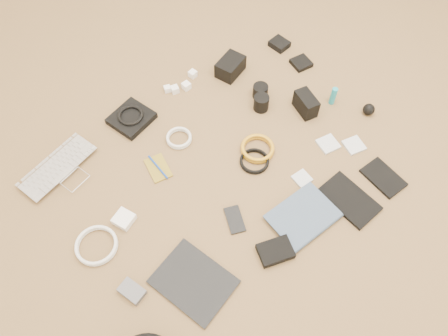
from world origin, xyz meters
TOP-DOWN VIEW (x-y plane):
  - laptop at (-0.52, 0.39)m, footprint 0.37×0.30m
  - headphone_pouch at (-0.16, 0.46)m, footprint 0.20×0.19m
  - headphones at (-0.16, 0.46)m, footprint 0.15×0.15m
  - charger_a at (0.08, 0.49)m, footprint 0.04×0.04m
  - charger_b at (0.06, 0.51)m, footprint 0.04×0.04m
  - charger_c at (0.20, 0.52)m, footprint 0.04×0.04m
  - charger_d at (0.14, 0.47)m, footprint 0.04×0.04m
  - dslr_camera at (0.36, 0.43)m, footprint 0.16×0.13m
  - lens_pouch at (0.66, 0.42)m, footprint 0.09×0.09m
  - notebook_olive at (-0.21, 0.18)m, footprint 0.10×0.14m
  - pen_blue at (-0.21, 0.18)m, footprint 0.01×0.14m
  - cable_white_a at (-0.06, 0.25)m, footprint 0.14×0.14m
  - lens_a at (0.33, 0.17)m, footprint 0.09×0.09m
  - lens_b at (0.37, 0.23)m, footprint 0.09×0.09m
  - card_reader at (0.66, 0.26)m, footprint 0.10×0.10m
  - power_brick at (-0.44, 0.07)m, footprint 0.09×0.09m
  - cable_white_b at (-0.57, 0.04)m, footprint 0.18×0.18m
  - cable_black at (0.12, -0.03)m, footprint 0.15×0.15m
  - cable_yellow at (0.17, 0.00)m, footprint 0.16×0.16m
  - flash at (0.48, 0.04)m, footprint 0.09×0.13m
  - lens_cleaner at (0.60, 0.00)m, footprint 0.03×0.03m
  - battery_charger at (-0.56, -0.19)m, footprint 0.08×0.10m
  - tablet at (-0.37, -0.29)m, footprint 0.26×0.31m
  - phone at (-0.10, -0.19)m, footprint 0.10×0.13m
  - filter_case_left at (0.22, -0.21)m, footprint 0.07×0.07m
  - filter_case_mid at (0.42, -0.16)m, footprint 0.09×0.09m
  - filter_case_right at (0.51, -0.23)m, footprint 0.09×0.09m
  - air_blower at (0.68, -0.14)m, footprint 0.07×0.07m
  - drive_case at (-0.07, -0.38)m, footprint 0.14×0.12m
  - paperback at (0.11, -0.43)m, footprint 0.25×0.18m
  - notebook_black_a at (0.30, -0.40)m, footprint 0.15×0.23m
  - notebook_black_b at (0.48, -0.41)m, footprint 0.11×0.17m

SIDE VIEW (x-z plane):
  - notebook_olive at x=-0.21m, z-range 0.00..0.01m
  - phone at x=-0.10m, z-range 0.00..0.01m
  - filter_case_left at x=0.22m, z-range 0.00..0.01m
  - filter_case_right at x=0.51m, z-range 0.00..0.01m
  - cable_black at x=0.12m, z-range 0.00..0.01m
  - filter_case_mid at x=0.42m, z-range 0.00..0.01m
  - tablet at x=-0.37m, z-range 0.00..0.01m
  - cable_white_a at x=-0.06m, z-range 0.00..0.01m
  - cable_white_b at x=-0.57m, z-range 0.00..0.01m
  - notebook_black_b at x=0.48m, z-range 0.00..0.01m
  - notebook_black_a at x=0.30m, z-range 0.00..0.02m
  - cable_yellow at x=0.17m, z-range 0.00..0.02m
  - card_reader at x=0.66m, z-range 0.00..0.02m
  - pen_blue at x=-0.21m, z-range 0.01..0.01m
  - paperback at x=0.11m, z-range 0.00..0.02m
  - battery_charger at x=-0.56m, z-range 0.00..0.02m
  - laptop at x=-0.52m, z-range 0.00..0.03m
  - charger_b at x=0.06m, z-range 0.00..0.03m
  - headphone_pouch at x=-0.16m, z-range 0.00..0.03m
  - power_brick at x=-0.44m, z-range 0.00..0.03m
  - lens_pouch at x=0.66m, z-range 0.00..0.03m
  - drive_case at x=-0.07m, z-range 0.00..0.03m
  - charger_c at x=0.20m, z-range 0.00..0.03m
  - charger_a at x=0.08m, z-range 0.00..0.03m
  - charger_d at x=0.14m, z-range 0.00..0.03m
  - air_blower at x=0.68m, z-range 0.00..0.05m
  - lens_b at x=0.37m, z-range 0.00..0.06m
  - lens_a at x=0.33m, z-range 0.00..0.07m
  - headphones at x=-0.16m, z-range 0.03..0.04m
  - dslr_camera at x=0.36m, z-range 0.00..0.08m
  - flash at x=0.48m, z-range 0.00..0.09m
  - lens_cleaner at x=0.60m, z-range 0.00..0.09m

